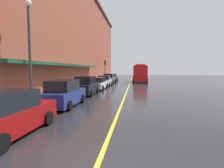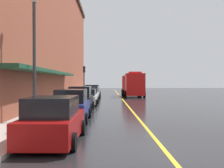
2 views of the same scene
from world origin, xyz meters
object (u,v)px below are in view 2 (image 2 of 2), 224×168
Objects in this scene: parked_car_5 at (92,92)px; parking_meter_3 at (74,93)px; street_lamp_left at (34,43)px; fire_truck at (133,85)px; parking_meter_2 at (85,89)px; parked_car_0 at (53,121)px; traffic_light_near at (84,75)px; parked_car_6 at (94,91)px; parking_meter_0 at (29,111)px; parked_car_3 at (87,97)px; parked_car_2 at (81,99)px; parked_car_4 at (90,94)px; parking_meter_1 at (54,101)px; parked_car_1 at (72,106)px.

parking_meter_3 is at bearing 171.45° from parked_car_5.
fire_truck is at bearing 73.32° from street_lamp_left.
parking_meter_2 is 27.14m from street_lamp_left.
street_lamp_left is at bearing 23.39° from parked_car_0.
parked_car_5 is at bearing -54.52° from fire_truck.
parking_meter_2 is 0.31× the size of traffic_light_near.
parking_meter_0 is (-1.30, -31.01, 0.28)m from parked_car_6.
parking_meter_0 is (-1.49, -14.86, 0.32)m from parked_car_3.
parked_car_2 reaches higher than parked_car_5.
parked_car_4 is 3.26× the size of parking_meter_3.
parking_meter_1 is at bearing 177.49° from parked_car_6.
parked_car_6 is 1.54m from parking_meter_2.
traffic_light_near is (-1.42, 8.56, 2.38)m from parked_car_4.
parked_car_5 is (-0.05, 10.22, 0.10)m from parked_car_3.
parked_car_0 is at bearing -179.43° from parked_car_2.
fire_truck reaches higher than parked_car_4.
parked_car_6 reaches higher than parked_car_4.
parked_car_3 is 1.04× the size of parked_car_4.
parked_car_4 is 11.01m from fire_truck.
parked_car_6 is 0.67× the size of street_lamp_left.
parked_car_5 is 3.28× the size of parking_meter_1.
parked_car_5 is at bearing 80.40° from parking_meter_3.
parked_car_1 is 12.50m from parking_meter_3.
parked_car_1 reaches higher than parked_car_6.
parked_car_1 is at bearing -83.79° from parking_meter_3.
parking_meter_0 is at bearing 175.72° from parked_car_4.
parked_car_0 is 6.33m from street_lamp_left.
parking_meter_2 is 0.19× the size of street_lamp_left.
street_lamp_left is (-0.60, 3.30, 3.34)m from parking_meter_0.
parked_car_1 is at bearing -87.04° from parking_meter_2.
parked_car_2 is 3.17× the size of parking_meter_3.
parking_meter_0 is at bearing -79.70° from street_lamp_left.
parked_car_6 is 28.01m from street_lamp_left.
street_lamp_left reaches higher than fire_truck.
parked_car_1 is 2.08m from parking_meter_1.
parked_car_1 reaches higher than parked_car_4.
traffic_light_near is at bearing 3.75° from parked_car_0.
fire_truck is (5.77, 4.29, 0.88)m from parked_car_5.
parked_car_5 is 3.28× the size of parking_meter_0.
parked_car_3 is at bearing -0.28° from parked_car_1.
parking_meter_1 is 0.31× the size of traffic_light_near.
parked_car_4 is 3.26× the size of parking_meter_0.
parked_car_1 is 0.97× the size of parked_car_3.
parked_car_2 is at bearing 73.61° from street_lamp_left.
street_lamp_left reaches higher than traffic_light_near.
parking_meter_2 is (-1.48, 10.21, 0.29)m from parked_car_4.
parked_car_0 is at bearing -179.46° from parked_car_6.
parked_car_0 is 21.55m from parked_car_4.
traffic_light_near is (0.06, 12.05, 2.10)m from parking_meter_3.
parked_car_1 is at bearing -179.47° from parked_car_6.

